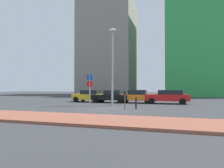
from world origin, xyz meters
name	(u,v)px	position (x,y,z in m)	size (l,w,h in m)	color
ground_plane	(110,109)	(0.00, 0.00, 0.00)	(120.00, 120.00, 0.00)	#38383A
sidewalk_brick	(79,119)	(0.00, -5.68, 0.07)	(40.00, 3.23, 0.14)	#93513D
parked_car_yellow	(90,96)	(-4.68, 6.78, 0.76)	(4.06, 2.22, 1.44)	gold
parked_car_black	(111,96)	(-1.98, 6.56, 0.74)	(4.34, 2.04, 1.43)	black
parked_car_orange	(137,96)	(1.01, 6.91, 0.77)	(3.98, 2.02, 1.48)	orange
parked_car_red	(168,96)	(4.40, 6.79, 0.79)	(4.63, 2.08, 1.48)	red
parking_sign_post	(90,86)	(-2.45, 1.49, 1.89)	(0.60, 0.10, 3.00)	gray
parking_meter	(125,98)	(1.25, -0.18, 0.95)	(0.18, 0.14, 1.48)	#4C4C51
street_lamp	(112,60)	(-0.60, 2.56, 4.33)	(0.70, 0.36, 7.40)	gray
traffic_bollard_near	(136,103)	(1.98, 0.73, 0.47)	(0.14, 0.14, 0.93)	black
traffic_bollard_mid	(112,100)	(-0.70, 2.94, 0.51)	(0.12, 0.12, 1.03)	black
building_colorful_midrise	(211,34)	(13.17, 30.57, 13.14)	(18.78, 15.43, 26.29)	green
building_under_construction	(108,49)	(-9.91, 30.51, 11.36)	(12.54, 11.47, 22.72)	gray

